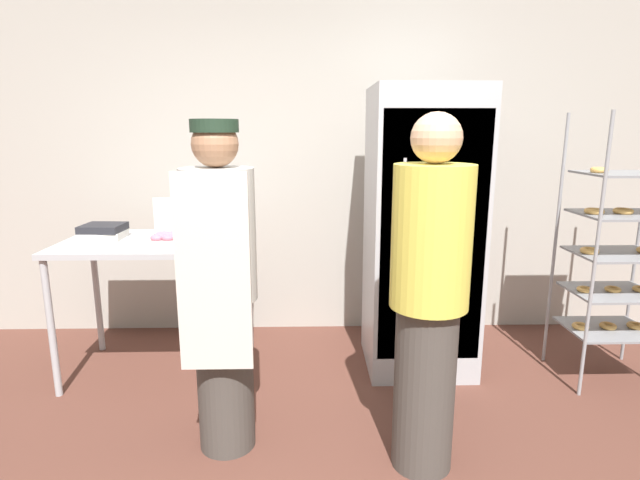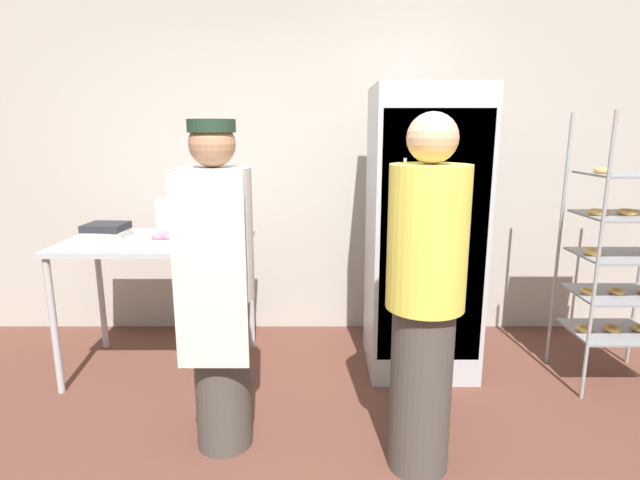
{
  "view_description": "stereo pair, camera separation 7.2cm",
  "coord_description": "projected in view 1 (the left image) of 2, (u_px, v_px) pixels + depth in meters",
  "views": [
    {
      "loc": [
        -0.08,
        -1.85,
        1.64
      ],
      "look_at": [
        -0.02,
        0.79,
        1.06
      ],
      "focal_mm": 28.0,
      "sensor_mm": 36.0,
      "label": 1
    },
    {
      "loc": [
        -0.01,
        -1.85,
        1.64
      ],
      "look_at": [
        -0.02,
        0.79,
        1.06
      ],
      "focal_mm": 28.0,
      "sensor_mm": 36.0,
      "label": 2
    }
  ],
  "objects": [
    {
      "name": "blender_pitcher",
      "position": [
        228.0,
        222.0,
        3.37
      ],
      "size": [
        0.13,
        0.13,
        0.25
      ],
      "color": "#99999E",
      "rests_on": "prep_counter"
    },
    {
      "name": "binder_stack",
      "position": [
        103.0,
        231.0,
        3.35
      ],
      "size": [
        0.27,
        0.25,
        0.1
      ],
      "color": "silver",
      "rests_on": "prep_counter"
    },
    {
      "name": "baking_rack",
      "position": [
        618.0,
        253.0,
        3.22
      ],
      "size": [
        0.6,
        0.51,
        1.75
      ],
      "color": "#93969B",
      "rests_on": "ground_plane"
    },
    {
      "name": "person_customer",
      "position": [
        429.0,
        297.0,
        2.33
      ],
      "size": [
        0.36,
        0.36,
        1.72
      ],
      "color": "#47423D",
      "rests_on": "ground_plane"
    },
    {
      "name": "donut_box",
      "position": [
        171.0,
        238.0,
        3.15
      ],
      "size": [
        0.27,
        0.25,
        0.29
      ],
      "color": "silver",
      "rests_on": "prep_counter"
    },
    {
      "name": "refrigerator",
      "position": [
        421.0,
        232.0,
        3.39
      ],
      "size": [
        0.71,
        0.7,
        1.92
      ],
      "color": "#ADAFB5",
      "rests_on": "ground_plane"
    },
    {
      "name": "back_wall",
      "position": [
        319.0,
        156.0,
        4.01
      ],
      "size": [
        6.4,
        0.12,
        2.87
      ],
      "primitive_type": "cube",
      "color": "#ADA89E",
      "rests_on": "ground_plane"
    },
    {
      "name": "prep_counter",
      "position": [
        156.0,
        255.0,
        3.32
      ],
      "size": [
        1.21,
        0.76,
        0.93
      ],
      "color": "#ADAFB5",
      "rests_on": "ground_plane"
    },
    {
      "name": "person_baker",
      "position": [
        221.0,
        287.0,
        2.48
      ],
      "size": [
        0.36,
        0.38,
        1.69
      ],
      "color": "#47423D",
      "rests_on": "ground_plane"
    }
  ]
}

